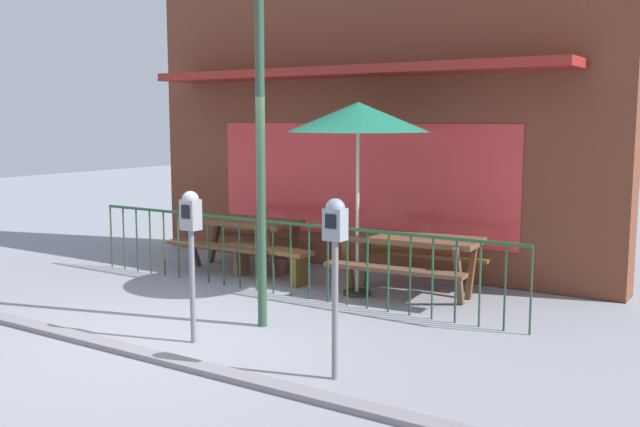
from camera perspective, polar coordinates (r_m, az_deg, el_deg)
ground at (r=7.90m, az=-11.86°, el=-9.34°), size 40.00×40.00×0.00m
pub_storefront at (r=10.97m, az=3.63°, el=10.03°), size 7.68×1.35×5.53m
patio_fence_front at (r=9.27m, az=-3.04°, el=-2.48°), size 6.48×0.04×0.97m
picnic_table_left at (r=10.89m, az=-6.25°, el=-1.28°), size 1.84×1.42×0.79m
picnic_table_right at (r=9.32m, az=7.11°, el=-2.78°), size 1.91×1.51×0.79m
patio_umbrella at (r=9.13m, az=3.04°, el=7.55°), size 1.80×1.80×2.48m
patio_bench at (r=10.15m, az=-4.04°, el=-3.38°), size 1.43×0.47×0.48m
parking_meter_near at (r=7.31m, az=-10.19°, el=-1.00°), size 0.18×0.17×1.56m
parking_meter_far at (r=6.16m, az=1.21°, el=-2.15°), size 0.18×0.17×1.60m
street_lamp at (r=7.74m, az=-4.79°, el=10.87°), size 0.28×0.28×4.21m
curb_edge at (r=7.47m, az=-15.47°, el=-10.44°), size 10.75×0.20×0.11m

